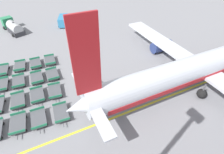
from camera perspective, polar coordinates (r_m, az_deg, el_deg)
ground_plane at (r=37.44m, az=12.34°, el=9.41°), size 500.00×500.00×0.00m
airplane at (r=29.81m, az=29.07°, el=3.73°), size 39.04×43.88×13.30m
fuel_tanker_primary at (r=48.75m, az=-29.53°, el=13.96°), size 8.30×4.66×2.84m
service_van at (r=48.40m, az=-15.63°, el=17.34°), size 5.24×3.66×2.24m
baggage_dolly_row_near_col_a at (r=34.32m, az=-32.19°, el=1.83°), size 3.79×2.21×0.92m
baggage_dolly_row_near_col_b at (r=31.01m, az=-32.38°, el=-2.21°), size 3.77×2.10×0.92m
baggage_dolly_row_mid_a_col_a at (r=33.97m, az=-27.85°, el=3.15°), size 3.78×2.15×0.92m
baggage_dolly_row_mid_a_col_b at (r=30.42m, az=-28.19°, el=-1.29°), size 3.75×2.00×0.92m
baggage_dolly_row_mid_a_col_c at (r=27.06m, az=-28.36°, el=-6.82°), size 3.74×1.97×0.92m
baggage_dolly_row_mid_a_col_d at (r=24.20m, az=-28.33°, el=-13.26°), size 3.77×2.10×0.92m
baggage_dolly_row_mid_b_col_a at (r=33.50m, az=-23.65°, el=4.04°), size 3.74×1.97×0.92m
baggage_dolly_row_mid_b_col_b at (r=29.93m, az=-23.31°, el=-0.27°), size 3.73×1.96×0.92m
baggage_dolly_row_mid_b_col_c at (r=26.73m, az=-23.17°, el=-5.51°), size 3.74×1.98×0.92m
baggage_dolly_row_mid_b_col_d at (r=23.67m, az=-22.85°, el=-12.44°), size 3.75×2.01×0.92m
baggage_dolly_row_far_col_a at (r=33.46m, az=-19.59°, el=5.14°), size 3.77×2.07×0.92m
baggage_dolly_row_far_col_b at (r=29.76m, az=-18.82°, el=0.79°), size 3.73×1.96×0.92m
baggage_dolly_row_far_col_c at (r=26.50m, az=-18.16°, el=-4.43°), size 3.78×2.18×0.92m
baggage_dolly_row_far_col_d at (r=23.36m, az=-16.28°, el=-11.19°), size 3.77×2.08×0.92m
stand_guidance_stripe at (r=25.32m, az=14.60°, el=-7.53°), size 1.78×39.44×0.01m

